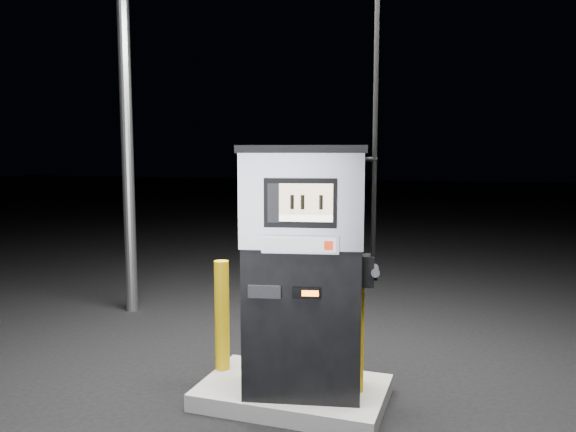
% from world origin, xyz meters
% --- Properties ---
extents(ground, '(80.00, 80.00, 0.00)m').
position_xyz_m(ground, '(0.00, 0.00, 0.00)').
color(ground, black).
rests_on(ground, ground).
extents(pump_island, '(1.60, 1.00, 0.15)m').
position_xyz_m(pump_island, '(0.00, 0.00, 0.07)').
color(pump_island, slate).
rests_on(pump_island, ground).
extents(fuel_dispenser, '(1.20, 0.81, 4.31)m').
position_xyz_m(fuel_dispenser, '(0.13, -0.10, 1.22)').
color(fuel_dispenser, black).
rests_on(fuel_dispenser, pump_island).
extents(bollard_left, '(0.18, 0.18, 1.03)m').
position_xyz_m(bollard_left, '(-0.74, 0.13, 0.66)').
color(bollard_left, gold).
rests_on(bollard_left, pump_island).
extents(bollard_right, '(0.16, 0.16, 0.91)m').
position_xyz_m(bollard_right, '(0.55, 0.05, 0.60)').
color(bollard_right, gold).
rests_on(bollard_right, pump_island).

